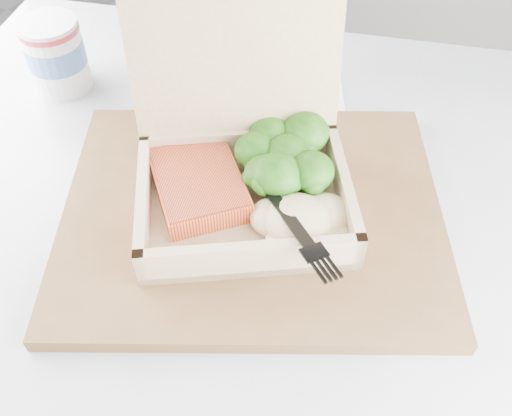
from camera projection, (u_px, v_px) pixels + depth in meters
The scene contains 9 objects.
cafe_table at pixel (233, 347), 0.71m from camera, with size 1.07×1.07×0.75m.
serving_tray at pixel (252, 213), 0.59m from camera, with size 0.39×0.31×0.02m, color brown.
takeout_container at pixel (242, 157), 0.56m from camera, with size 0.28×0.28×0.20m.
salmon_fillet at pixel (199, 185), 0.58m from camera, with size 0.08×0.11×0.02m, color orange.
broccoli_pile at pixel (288, 160), 0.59m from camera, with size 0.12×0.12×0.04m, color #31791B, non-canonical shape.
mashed_potatoes at pixel (299, 221), 0.54m from camera, with size 0.10×0.09×0.04m, color tan.
plastic_fork at pixel (275, 196), 0.54m from camera, with size 0.13×0.10×0.02m.
paper_cup at pixel (56, 53), 0.71m from camera, with size 0.07×0.07×0.09m.
receipt at pixel (318, 106), 0.72m from camera, with size 0.07×0.13×0.00m, color white.
Camera 1 is at (0.69, 0.23, 1.21)m, focal length 40.00 mm.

